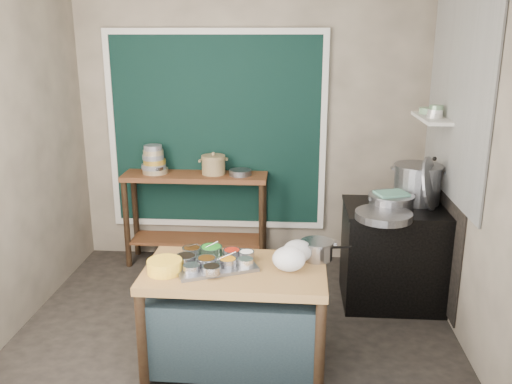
# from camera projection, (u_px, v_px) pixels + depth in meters

# --- Properties ---
(floor) EXTENTS (3.50, 3.00, 0.02)m
(floor) POSITION_uv_depth(u_px,v_px,m) (237.00, 327.00, 4.44)
(floor) COLOR #2F2924
(floor) RESTS_ON ground
(back_wall) EXTENTS (3.50, 0.02, 2.80)m
(back_wall) POSITION_uv_depth(u_px,v_px,m) (251.00, 127.00, 5.50)
(back_wall) COLOR gray
(back_wall) RESTS_ON floor
(left_wall) EXTENTS (0.02, 3.00, 2.80)m
(left_wall) POSITION_uv_depth(u_px,v_px,m) (8.00, 156.00, 4.17)
(left_wall) COLOR gray
(left_wall) RESTS_ON floor
(right_wall) EXTENTS (0.02, 3.00, 2.80)m
(right_wall) POSITION_uv_depth(u_px,v_px,m) (476.00, 163.00, 3.93)
(right_wall) COLOR gray
(right_wall) RESTS_ON floor
(curtain_panel) EXTENTS (2.10, 0.02, 1.90)m
(curtain_panel) POSITION_uv_depth(u_px,v_px,m) (216.00, 132.00, 5.49)
(curtain_panel) COLOR black
(curtain_panel) RESTS_ON back_wall
(curtain_frame) EXTENTS (2.22, 0.03, 2.02)m
(curtain_frame) POSITION_uv_depth(u_px,v_px,m) (216.00, 132.00, 5.49)
(curtain_frame) COLOR beige
(curtain_frame) RESTS_ON back_wall
(tile_panel) EXTENTS (0.02, 1.70, 1.70)m
(tile_panel) POSITION_uv_depth(u_px,v_px,m) (457.00, 93.00, 4.33)
(tile_panel) COLOR #B2B2AA
(tile_panel) RESTS_ON right_wall
(soot_patch) EXTENTS (0.01, 1.30, 1.30)m
(soot_patch) POSITION_uv_depth(u_px,v_px,m) (441.00, 224.00, 4.75)
(soot_patch) COLOR black
(soot_patch) RESTS_ON right_wall
(wall_shelf) EXTENTS (0.22, 0.70, 0.03)m
(wall_shelf) POSITION_uv_depth(u_px,v_px,m) (432.00, 118.00, 4.70)
(wall_shelf) COLOR beige
(wall_shelf) RESTS_ON right_wall
(prep_table) EXTENTS (1.26, 0.74, 0.75)m
(prep_table) POSITION_uv_depth(u_px,v_px,m) (236.00, 317.00, 3.83)
(prep_table) COLOR brown
(prep_table) RESTS_ON floor
(back_counter) EXTENTS (1.45, 0.40, 0.95)m
(back_counter) POSITION_uv_depth(u_px,v_px,m) (196.00, 219.00, 5.57)
(back_counter) COLOR brown
(back_counter) RESTS_ON floor
(stove_block) EXTENTS (0.90, 0.68, 0.85)m
(stove_block) POSITION_uv_depth(u_px,v_px,m) (396.00, 256.00, 4.76)
(stove_block) COLOR black
(stove_block) RESTS_ON floor
(stove_top) EXTENTS (0.92, 0.69, 0.03)m
(stove_top) POSITION_uv_depth(u_px,v_px,m) (399.00, 209.00, 4.63)
(stove_top) COLOR black
(stove_top) RESTS_ON stove_block
(condiment_tray) EXTENTS (0.65, 0.57, 0.02)m
(condiment_tray) POSITION_uv_depth(u_px,v_px,m) (214.00, 264.00, 3.76)
(condiment_tray) COLOR gray
(condiment_tray) RESTS_ON prep_table
(condiment_bowls) EXTENTS (0.54, 0.45, 0.06)m
(condiment_bowls) POSITION_uv_depth(u_px,v_px,m) (212.00, 258.00, 3.77)
(condiment_bowls) COLOR gray
(condiment_bowls) RESTS_ON condiment_tray
(yellow_basin) EXTENTS (0.30, 0.30, 0.09)m
(yellow_basin) POSITION_uv_depth(u_px,v_px,m) (165.00, 266.00, 3.65)
(yellow_basin) COLOR gold
(yellow_basin) RESTS_ON prep_table
(saucepan) EXTENTS (0.28, 0.28, 0.13)m
(saucepan) POSITION_uv_depth(u_px,v_px,m) (317.00, 250.00, 3.87)
(saucepan) COLOR gray
(saucepan) RESTS_ON prep_table
(plastic_bag_a) EXTENTS (0.25, 0.22, 0.17)m
(plastic_bag_a) POSITION_uv_depth(u_px,v_px,m) (289.00, 259.00, 3.67)
(plastic_bag_a) COLOR white
(plastic_bag_a) RESTS_ON prep_table
(plastic_bag_b) EXTENTS (0.26, 0.24, 0.16)m
(plastic_bag_b) POSITION_uv_depth(u_px,v_px,m) (298.00, 251.00, 3.82)
(plastic_bag_b) COLOR white
(plastic_bag_b) RESTS_ON prep_table
(bowl_stack) EXTENTS (0.26, 0.26, 0.29)m
(bowl_stack) POSITION_uv_depth(u_px,v_px,m) (154.00, 161.00, 5.44)
(bowl_stack) COLOR tan
(bowl_stack) RESTS_ON back_counter
(utensil_cup) EXTENTS (0.18, 0.18, 0.08)m
(utensil_cup) POSITION_uv_depth(u_px,v_px,m) (157.00, 170.00, 5.42)
(utensil_cup) COLOR gray
(utensil_cup) RESTS_ON back_counter
(ceramic_crock) EXTENTS (0.32, 0.32, 0.17)m
(ceramic_crock) POSITION_uv_depth(u_px,v_px,m) (214.00, 166.00, 5.42)
(ceramic_crock) COLOR olive
(ceramic_crock) RESTS_ON back_counter
(wide_bowl) EXTENTS (0.28, 0.28, 0.06)m
(wide_bowl) POSITION_uv_depth(u_px,v_px,m) (240.00, 173.00, 5.39)
(wide_bowl) COLOR gray
(wide_bowl) RESTS_ON back_counter
(stock_pot) EXTENTS (0.55, 0.55, 0.34)m
(stock_pot) POSITION_uv_depth(u_px,v_px,m) (417.00, 184.00, 4.72)
(stock_pot) COLOR gray
(stock_pot) RESTS_ON stove_top
(pot_lid) EXTENTS (0.29, 0.46, 0.45)m
(pot_lid) POSITION_uv_depth(u_px,v_px,m) (430.00, 184.00, 4.51)
(pot_lid) COLOR gray
(pot_lid) RESTS_ON stove_top
(steamer) EXTENTS (0.51, 0.51, 0.13)m
(steamer) POSITION_uv_depth(u_px,v_px,m) (391.00, 202.00, 4.55)
(steamer) COLOR gray
(steamer) RESTS_ON stove_top
(green_cloth) EXTENTS (0.30, 0.27, 0.02)m
(green_cloth) POSITION_uv_depth(u_px,v_px,m) (392.00, 193.00, 4.53)
(green_cloth) COLOR #528D7B
(green_cloth) RESTS_ON steamer
(shallow_pan) EXTENTS (0.55, 0.55, 0.06)m
(shallow_pan) POSITION_uv_depth(u_px,v_px,m) (384.00, 215.00, 4.32)
(shallow_pan) COLOR gray
(shallow_pan) RESTS_ON stove_top
(shelf_bowl_stack) EXTENTS (0.13, 0.13, 0.11)m
(shelf_bowl_stack) POSITION_uv_depth(u_px,v_px,m) (435.00, 112.00, 4.61)
(shelf_bowl_stack) COLOR silver
(shelf_bowl_stack) RESTS_ON wall_shelf
(shelf_bowl_green) EXTENTS (0.19, 0.19, 0.05)m
(shelf_bowl_green) POSITION_uv_depth(u_px,v_px,m) (428.00, 111.00, 4.85)
(shelf_bowl_green) COLOR gray
(shelf_bowl_green) RESTS_ON wall_shelf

